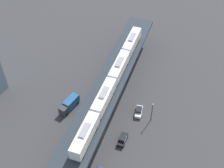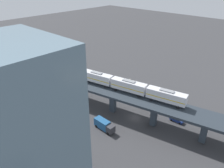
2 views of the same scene
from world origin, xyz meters
The scene contains 9 objects.
ground_plane centered at (0.00, 0.00, 0.00)m, with size 400.00×400.00×0.00m, color #38383A.
elevated_viaduct centered at (0.04, -0.18, 7.02)m, with size 27.04×91.77×8.19m.
subway_train centered at (0.61, -9.76, 10.73)m, with size 12.92×49.32×4.45m.
street_car_blue centered at (-7.89, 11.13, 0.94)m, with size 2.10×4.47×1.89m.
street_car_white centered at (-7.11, -11.84, 0.94)m, with size 3.14×4.75×1.89m.
street_car_black centered at (-7.91, -0.92, 0.94)m, with size 2.56×4.65×1.89m.
delivery_truck centered at (11.11, -3.29, 1.76)m, with size 2.49×7.24×3.20m.
street_lamp centered at (-11.24, -11.22, 4.11)m, with size 0.44×0.44×6.94m.
office_tower centered at (40.64, 7.66, 18.00)m, with size 16.00×16.00×36.00m.
Camera 2 is at (48.91, 35.08, 43.45)m, focal length 35.00 mm.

